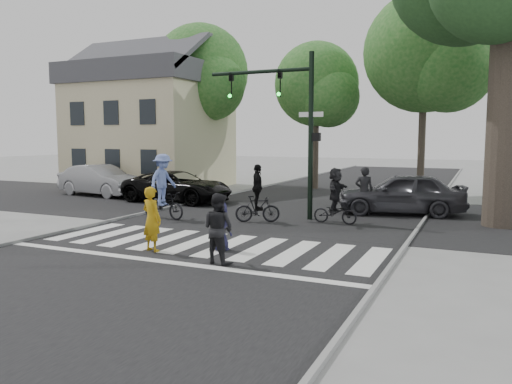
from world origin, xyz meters
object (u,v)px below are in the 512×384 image
cyclist_left (163,191)px  car_suv (178,187)px  pedestrian_woman (152,219)px  pedestrian_adult (218,228)px  traffic_signal (289,112)px  car_grey (401,193)px  cyclist_right (335,199)px  car_silver (100,180)px  pedestrian_child (221,226)px  cyclist_mid (257,198)px

cyclist_left → car_suv: (-2.15, 4.21, -0.32)m
pedestrian_woman → pedestrian_adult: 2.23m
traffic_signal → car_grey: bearing=36.0°
traffic_signal → pedestrian_woman: size_ratio=3.50×
cyclist_right → car_silver: size_ratio=0.41×
car_silver → car_grey: size_ratio=1.00×
traffic_signal → car_suv: size_ratio=1.16×
traffic_signal → car_suv: bearing=161.0°
pedestrian_child → car_silver: size_ratio=0.27×
cyclist_mid → cyclist_right: 2.71m
pedestrian_woman → cyclist_right: 6.92m
pedestrian_child → cyclist_right: size_ratio=0.67×
cyclist_right → car_grey: (1.75, 3.13, -0.05)m
traffic_signal → cyclist_mid: (-0.66, -1.30, -3.06)m
car_suv → car_silver: 5.02m
traffic_signal → car_silver: traffic_signal is taller
cyclist_right → pedestrian_adult: bearing=-99.1°
car_suv → car_silver: (-5.00, 0.47, 0.07)m
pedestrian_woman → cyclist_left: bearing=-44.2°
traffic_signal → car_suv: (-6.28, 2.17, -3.18)m
cyclist_left → cyclist_mid: (3.46, 0.75, -0.19)m
traffic_signal → pedestrian_woman: 7.37m
cyclist_right → traffic_signal: bearing=166.5°
pedestrian_woman → car_grey: size_ratio=0.36×
cyclist_left → pedestrian_adult: bearing=-44.5°
car_suv → pedestrian_woman: bearing=-149.4°
traffic_signal → pedestrian_adult: traffic_signal is taller
pedestrian_woman → car_grey: pedestrian_woman is taller
pedestrian_woman → cyclist_right: bearing=-103.9°
pedestrian_woman → cyclist_mid: cyclist_mid is taller
pedestrian_woman → cyclist_mid: 5.32m
pedestrian_adult → cyclist_left: (-5.01, 4.92, 0.19)m
traffic_signal → car_suv: 7.36m
cyclist_left → cyclist_right: (6.04, 1.58, -0.16)m
cyclist_right → cyclist_mid: bearing=-162.0°
traffic_signal → car_silver: bearing=166.8°
cyclist_left → car_grey: 9.11m
pedestrian_woman → cyclist_mid: (0.65, 5.28, -0.01)m
pedestrian_woman → traffic_signal: bearing=-87.3°
pedestrian_woman → car_grey: 10.51m
pedestrian_woman → cyclist_right: size_ratio=0.88×
pedestrian_child → pedestrian_adult: (0.60, -1.23, 0.19)m
traffic_signal → cyclist_right: traffic_signal is taller
pedestrian_child → cyclist_right: bearing=-92.6°
pedestrian_woman → cyclist_left: cyclist_left is taller
cyclist_mid → car_silver: (-10.61, 3.93, -0.05)m
pedestrian_adult → cyclist_mid: bearing=-63.9°
pedestrian_adult → cyclist_right: cyclist_right is taller
pedestrian_child → car_silver: (-11.55, 8.37, 0.14)m
car_suv → cyclist_left: bearing=-151.9°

